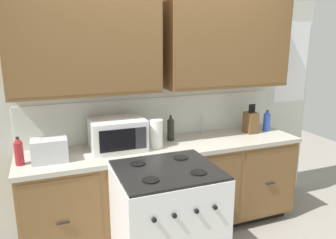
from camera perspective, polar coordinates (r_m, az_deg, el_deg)
The scene contains 11 objects.
wall_unit at distance 3.13m, azimuth -1.53°, elevation 9.84°, with size 3.83×0.40×2.54m.
counter_run at distance 3.25m, azimuth -0.18°, elevation -11.77°, with size 2.66×0.64×0.90m.
stove_range at distance 2.66m, azimuth -0.15°, elevation -17.97°, with size 0.76×0.68×0.95m.
microwave at distance 2.95m, azimuth -8.80°, elevation -2.56°, with size 0.48×0.37×0.28m.
toaster at distance 2.81m, azimuth -19.99°, elevation -5.06°, with size 0.28×0.18×0.19m.
knife_block at distance 3.55m, azimuth 14.22°, elevation -0.45°, with size 0.11×0.14×0.31m.
sink_faucet at distance 3.43m, azimuth 5.99°, elevation -0.84°, with size 0.02×0.02×0.20m, color #B2B5BA.
paper_towel_roll at distance 2.97m, azimuth -2.07°, elevation -2.48°, with size 0.12×0.12×0.26m, color white.
bottle_blue at distance 3.67m, azimuth 16.88°, elevation -0.20°, with size 0.07×0.07×0.23m.
bottle_dark at distance 3.18m, azimuth 0.46°, elevation -1.53°, with size 0.07×0.07×0.25m.
bottle_red at distance 2.82m, azimuth -24.63°, elevation -5.07°, with size 0.07×0.07×0.23m.
Camera 1 is at (-1.05, -2.44, 1.87)m, focal length 34.89 mm.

